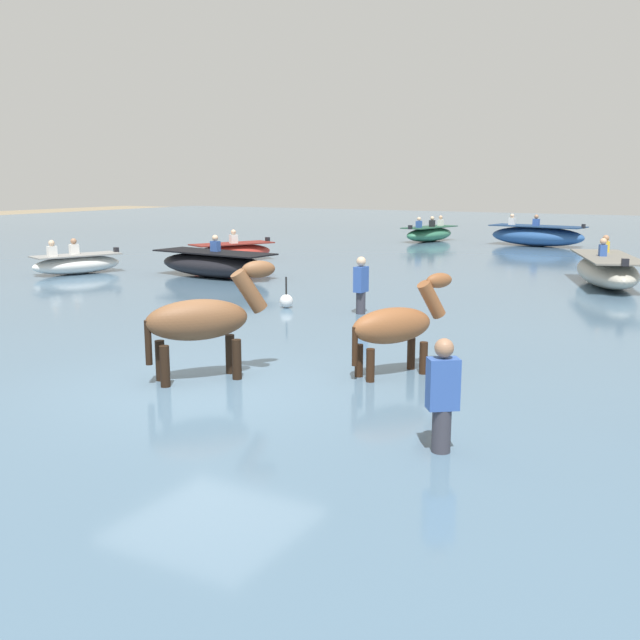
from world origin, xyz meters
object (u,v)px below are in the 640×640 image
at_px(boat_far_inshore, 429,234).
at_px(boat_mid_outer, 232,252).
at_px(horse_trailing_chestnut, 396,328).
at_px(boat_distant_west, 607,271).
at_px(horse_lead_bay, 203,323).
at_px(boat_near_port, 77,264).
at_px(boat_distant_east, 537,236).
at_px(person_wading_mid, 361,292).
at_px(boat_near_starboard, 214,264).
at_px(channel_buoy, 286,301).
at_px(person_onlooker_right, 442,410).

height_order(boat_far_inshore, boat_mid_outer, boat_far_inshore).
relative_size(horse_trailing_chestnut, boat_far_inshore, 0.55).
bearing_deg(boat_far_inshore, boat_distant_west, -50.08).
height_order(horse_lead_bay, boat_near_port, horse_lead_bay).
distance_m(horse_trailing_chestnut, boat_distant_east, 22.46).
bearing_deg(horse_trailing_chestnut, person_wading_mid, 122.17).
bearing_deg(boat_near_starboard, person_wading_mid, -26.74).
xyz_separation_m(boat_mid_outer, person_wading_mid, (8.44, -6.96, 0.14)).
height_order(horse_trailing_chestnut, boat_near_starboard, horse_trailing_chestnut).
height_order(person_wading_mid, channel_buoy, person_wading_mid).
xyz_separation_m(horse_lead_bay, boat_near_port, (-10.78, 7.48, -0.52)).
height_order(boat_distant_west, boat_mid_outer, boat_distant_west).
relative_size(boat_distant_west, person_wading_mid, 2.68).
relative_size(boat_far_inshore, person_wading_mid, 2.09).
distance_m(horse_lead_bay, channel_buoy, 5.99).
relative_size(boat_mid_outer, person_onlooker_right, 1.96).
xyz_separation_m(boat_far_inshore, boat_near_port, (-5.09, -16.28, -0.05)).
height_order(horse_lead_bay, person_onlooker_right, horse_lead_bay).
relative_size(horse_lead_bay, boat_mid_outer, 0.65).
distance_m(boat_distant_east, channel_buoy, 18.30).
distance_m(boat_far_inshore, person_onlooker_right, 26.59).
xyz_separation_m(horse_trailing_chestnut, channel_buoy, (-4.38, 4.00, -0.54)).
height_order(boat_mid_outer, person_onlooker_right, person_onlooker_right).
bearing_deg(channel_buoy, boat_mid_outer, 133.16).
distance_m(person_onlooker_right, channel_buoy, 8.93).
bearing_deg(boat_far_inshore, boat_near_starboard, -93.80).
xyz_separation_m(boat_far_inshore, person_wading_mid, (5.36, -18.04, 0.11)).
height_order(boat_mid_outer, channel_buoy, boat_mid_outer).
bearing_deg(person_wading_mid, horse_lead_bay, -86.69).
bearing_deg(boat_mid_outer, boat_near_port, -111.13).
bearing_deg(boat_far_inshore, boat_distant_east, 0.64).
height_order(boat_distant_east, channel_buoy, boat_distant_east).
bearing_deg(boat_far_inshore, channel_buoy, -78.84).
bearing_deg(boat_mid_outer, channel_buoy, -46.84).
xyz_separation_m(boat_near_port, person_wading_mid, (10.45, -1.76, 0.15)).
bearing_deg(person_wading_mid, boat_distant_east, 91.54).
bearing_deg(boat_distant_west, boat_near_starboard, -159.92).
bearing_deg(boat_near_starboard, horse_lead_bay, -53.18).
distance_m(boat_near_starboard, channel_buoy, 5.68).
distance_m(boat_near_starboard, person_wading_mid, 7.11).
relative_size(horse_trailing_chestnut, boat_near_starboard, 0.46).
bearing_deg(boat_near_port, boat_near_starboard, 19.27).
relative_size(boat_distant_east, person_wading_mid, 2.59).
height_order(horse_lead_bay, boat_distant_east, horse_lead_bay).
xyz_separation_m(horse_lead_bay, boat_far_inshore, (-5.69, 23.76, -0.47)).
bearing_deg(person_wading_mid, boat_mid_outer, 140.49).
relative_size(horse_lead_bay, boat_distant_east, 0.49).
relative_size(person_wading_mid, channel_buoy, 2.35).
xyz_separation_m(boat_distant_west, boat_near_starboard, (-10.27, -3.75, -0.03)).
bearing_deg(boat_near_port, person_wading_mid, -9.58).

